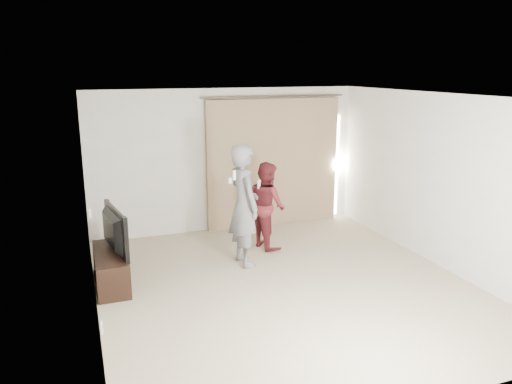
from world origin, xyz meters
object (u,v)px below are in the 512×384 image
at_px(tv_console, 111,268).
at_px(person_man, 244,205).
at_px(person_woman, 267,205).
at_px(tv, 108,231).

bearing_deg(tv_console, person_man, 2.58).
relative_size(person_man, person_woman, 1.28).
relative_size(tv, person_man, 0.58).
distance_m(person_man, person_woman, 0.86).
bearing_deg(person_man, tv, -177.42).
xyz_separation_m(tv, person_woman, (2.59, 0.68, -0.06)).
distance_m(tv, person_man, 2.00).
bearing_deg(tv_console, tv, 90.00).
height_order(tv, person_man, person_man).
relative_size(tv_console, tv, 1.12).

